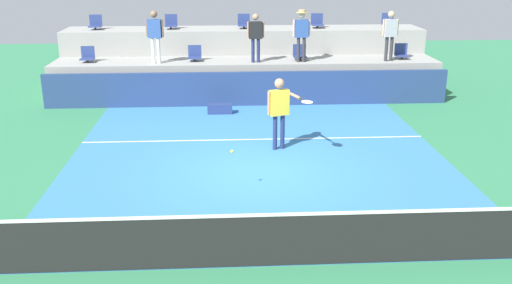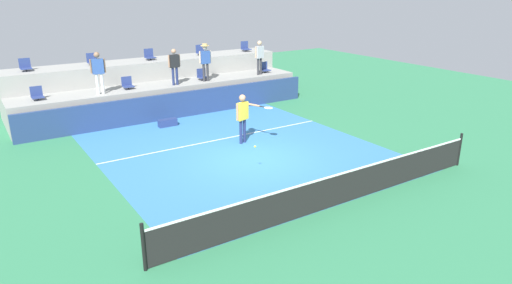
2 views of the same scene
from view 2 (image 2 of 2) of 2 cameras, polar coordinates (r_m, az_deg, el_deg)
name	(u,v)px [view 2 (image 2 of 2)]	position (r m, az deg, el deg)	size (l,w,h in m)	color
ground_plane	(254,159)	(15.14, -0.30, -2.19)	(40.00, 40.00, 0.00)	#2D754C
court_inner_paint	(238,151)	(15.94, -2.25, -1.08)	(9.00, 10.00, 0.01)	teal
court_service_line	(219,140)	(17.08, -4.67, 0.30)	(9.00, 0.06, 0.00)	white
tennis_net	(337,189)	(12.05, 10.12, -5.74)	(10.48, 0.08, 1.07)	black
sponsor_backboard	(178,105)	(20.04, -9.68, 4.55)	(13.00, 0.16, 1.10)	navy
seating_tier_lower	(166,98)	(21.19, -11.13, 5.47)	(13.00, 1.80, 1.25)	gray
seating_tier_upper	(151,82)	(22.74, -12.95, 7.36)	(13.00, 1.80, 2.10)	gray
stadium_chair_lower_far_left	(37,94)	(19.65, -25.66, 5.38)	(0.44, 0.40, 0.52)	#2D2D33
stadium_chair_lower_left	(127,84)	(20.38, -15.75, 6.99)	(0.44, 0.40, 0.52)	#2D2D33
stadium_chair_lower_right	(202,75)	(21.68, -6.73, 8.27)	(0.44, 0.40, 0.52)	#2D2D33
stadium_chair_lower_far_right	(265,68)	(23.43, 1.08, 9.21)	(0.44, 0.40, 0.52)	#2D2D33
stadium_chair_upper_far_left	(25,66)	(21.25, -26.84, 8.48)	(0.44, 0.40, 0.52)	#2D2D33
stadium_chair_upper_left	(92,60)	(21.71, -19.75, 9.59)	(0.44, 0.40, 0.52)	#2D2D33
stadium_chair_upper_center	(149,55)	(22.47, -13.16, 10.49)	(0.44, 0.40, 0.52)	#2D2D33
stadium_chair_upper_right	(201,51)	(23.52, -6.91, 11.21)	(0.44, 0.40, 0.52)	#2D2D33
stadium_chair_upper_far_right	(245,47)	(24.79, -1.34, 11.75)	(0.44, 0.40, 0.52)	#2D2D33
tennis_player	(243,113)	(16.36, -1.59, 3.58)	(1.05, 1.16, 1.81)	navy
spectator_in_white	(98,69)	(19.54, -19.11, 8.61)	(0.60, 0.27, 1.71)	white
spectator_leaning_on_rail	(174,64)	(20.58, -10.16, 9.60)	(0.57, 0.21, 1.59)	navy
spectator_with_hat	(205,58)	(21.20, -6.36, 10.32)	(0.58, 0.42, 1.71)	#2D2D33
spectator_in_grey	(260,54)	(22.69, 0.44, 10.88)	(0.58, 0.26, 1.65)	#2D2D33
tennis_ball	(255,147)	(13.67, -0.12, -0.57)	(0.07, 0.07, 0.07)	#CCE033
equipment_bag	(168,123)	(18.96, -10.97, 2.38)	(0.76, 0.28, 0.30)	navy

